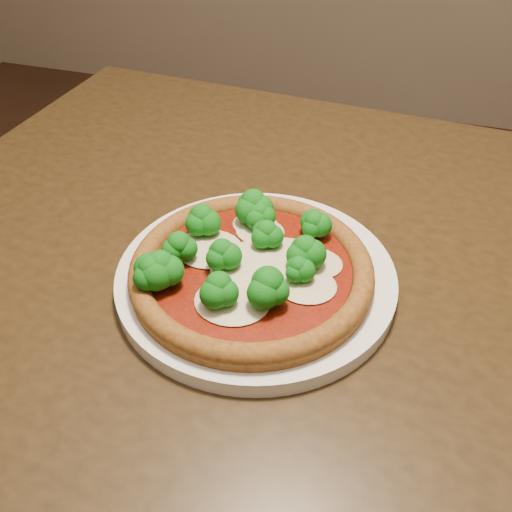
% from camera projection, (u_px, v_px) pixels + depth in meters
% --- Properties ---
extents(dining_table, '(1.13, 0.94, 0.75)m').
position_uv_depth(dining_table, '(298.00, 327.00, 0.72)').
color(dining_table, black).
rests_on(dining_table, floor).
extents(plate, '(0.31, 0.31, 0.02)m').
position_uv_depth(plate, '(256.00, 277.00, 0.63)').
color(plate, silver).
rests_on(plate, dining_table).
extents(pizza, '(0.26, 0.26, 0.06)m').
position_uv_depth(pizza, '(247.00, 264.00, 0.61)').
color(pizza, brown).
rests_on(pizza, plate).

